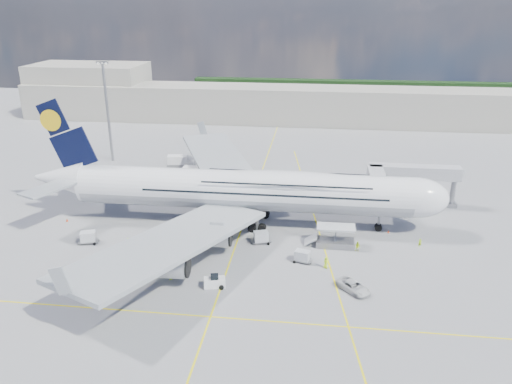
# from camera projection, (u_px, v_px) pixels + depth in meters

# --- Properties ---
(ground) EXTENTS (300.00, 300.00, 0.00)m
(ground) POSITION_uv_depth(u_px,v_px,m) (235.00, 248.00, 85.15)
(ground) COLOR gray
(ground) RESTS_ON ground
(taxi_line_main) EXTENTS (0.25, 220.00, 0.01)m
(taxi_line_main) POSITION_uv_depth(u_px,v_px,m) (235.00, 248.00, 85.14)
(taxi_line_main) COLOR yellow
(taxi_line_main) RESTS_ON ground
(taxi_line_cross) EXTENTS (120.00, 0.25, 0.01)m
(taxi_line_cross) POSITION_uv_depth(u_px,v_px,m) (211.00, 317.00, 66.63)
(taxi_line_cross) COLOR yellow
(taxi_line_cross) RESTS_ON ground
(taxi_line_diag) EXTENTS (14.16, 99.06, 0.01)m
(taxi_line_diag) POSITION_uv_depth(u_px,v_px,m) (318.00, 227.00, 92.79)
(taxi_line_diag) COLOR yellow
(taxi_line_diag) RESTS_ON ground
(airliner) EXTENTS (77.26, 79.15, 23.71)m
(airliner) POSITION_uv_depth(u_px,v_px,m) (244.00, 190.00, 91.90)
(airliner) COLOR white
(airliner) RESTS_ON ground
(jet_bridge) EXTENTS (18.80, 12.10, 8.50)m
(jet_bridge) POSITION_uv_depth(u_px,v_px,m) (400.00, 177.00, 98.63)
(jet_bridge) COLOR #B7B7BC
(jet_bridge) RESTS_ON ground
(cargo_loader) EXTENTS (8.53, 3.20, 3.67)m
(cargo_loader) POSITION_uv_depth(u_px,v_px,m) (334.00, 239.00, 85.44)
(cargo_loader) COLOR silver
(cargo_loader) RESTS_ON ground
(light_mast) EXTENTS (3.00, 0.70, 25.50)m
(light_mast) POSITION_uv_depth(u_px,v_px,m) (108.00, 111.00, 126.64)
(light_mast) COLOR gray
(light_mast) RESTS_ON ground
(terminal) EXTENTS (180.00, 16.00, 12.00)m
(terminal) POSITION_uv_depth(u_px,v_px,m) (280.00, 105.00, 170.92)
(terminal) COLOR #B2AD9E
(terminal) RESTS_ON ground
(hangar) EXTENTS (40.00, 22.00, 18.00)m
(hangar) POSITION_uv_depth(u_px,v_px,m) (90.00, 89.00, 182.52)
(hangar) COLOR #B2AD9E
(hangar) RESTS_ON ground
(tree_line) EXTENTS (160.00, 6.00, 8.00)m
(tree_line) POSITION_uv_depth(u_px,v_px,m) (383.00, 91.00, 208.70)
(tree_line) COLOR #193814
(tree_line) RESTS_ON ground
(dolly_row_a) EXTENTS (3.76, 2.77, 2.13)m
(dolly_row_a) POSITION_uv_depth(u_px,v_px,m) (88.00, 237.00, 86.41)
(dolly_row_a) COLOR gray
(dolly_row_a) RESTS_ON ground
(dolly_row_b) EXTENTS (3.28, 1.92, 0.46)m
(dolly_row_b) POSITION_uv_depth(u_px,v_px,m) (155.00, 247.00, 84.80)
(dolly_row_b) COLOR gray
(dolly_row_b) RESTS_ON ground
(dolly_row_c) EXTENTS (3.47, 2.21, 2.06)m
(dolly_row_c) POSITION_uv_depth(u_px,v_px,m) (190.00, 244.00, 83.89)
(dolly_row_c) COLOR gray
(dolly_row_c) RESTS_ON ground
(dolly_back) EXTENTS (2.92, 1.65, 0.42)m
(dolly_back) POSITION_uv_depth(u_px,v_px,m) (119.00, 253.00, 82.76)
(dolly_back) COLOR gray
(dolly_back) RESTS_ON ground
(dolly_nose_far) EXTENTS (3.46, 2.46, 1.97)m
(dolly_nose_far) POSITION_uv_depth(u_px,v_px,m) (302.00, 256.00, 80.20)
(dolly_nose_far) COLOR gray
(dolly_nose_far) RESTS_ON ground
(dolly_nose_near) EXTENTS (3.71, 2.70, 2.11)m
(dolly_nose_near) POSITION_uv_depth(u_px,v_px,m) (261.00, 237.00, 86.45)
(dolly_nose_near) COLOR gray
(dolly_nose_near) RESTS_ON ground
(baggage_tug) EXTENTS (3.38, 2.11, 1.96)m
(baggage_tug) POSITION_uv_depth(u_px,v_px,m) (215.00, 282.00, 73.23)
(baggage_tug) COLOR white
(baggage_tug) RESTS_ON ground
(catering_truck_inner) EXTENTS (6.17, 2.45, 3.70)m
(catering_truck_inner) POSITION_uv_depth(u_px,v_px,m) (195.00, 175.00, 115.19)
(catering_truck_inner) COLOR gray
(catering_truck_inner) RESTS_ON ground
(catering_truck_outer) EXTENTS (6.92, 3.50, 3.95)m
(catering_truck_outer) POSITION_uv_depth(u_px,v_px,m) (180.00, 164.00, 122.64)
(catering_truck_outer) COLOR gray
(catering_truck_outer) RESTS_ON ground
(service_van) EXTENTS (5.51, 5.69, 1.51)m
(service_van) POSITION_uv_depth(u_px,v_px,m) (354.00, 287.00, 72.22)
(service_van) COLOR silver
(service_van) RESTS_ON ground
(crew_nose) EXTENTS (0.63, 0.49, 1.53)m
(crew_nose) POSITION_uv_depth(u_px,v_px,m) (420.00, 243.00, 85.16)
(crew_nose) COLOR #BFF119
(crew_nose) RESTS_ON ground
(crew_loader) EXTENTS (1.04, 0.92, 1.79)m
(crew_loader) POSITION_uv_depth(u_px,v_px,m) (358.00, 246.00, 83.66)
(crew_loader) COLOR #D6F81A
(crew_loader) RESTS_ON ground
(crew_wing) EXTENTS (0.59, 1.07, 1.73)m
(crew_wing) POSITION_uv_depth(u_px,v_px,m) (128.00, 243.00, 85.02)
(crew_wing) COLOR #A7FD1A
(crew_wing) RESTS_ON ground
(crew_van) EXTENTS (1.11, 1.10, 1.94)m
(crew_van) POSITION_uv_depth(u_px,v_px,m) (326.00, 263.00, 78.38)
(crew_van) COLOR #D1FF1A
(crew_van) RESTS_ON ground
(crew_tug) EXTENTS (1.30, 0.79, 1.96)m
(crew_tug) POSITION_uv_depth(u_px,v_px,m) (170.00, 274.00, 75.07)
(crew_tug) COLOR #D7FF1A
(crew_tug) RESTS_ON ground
(cone_nose) EXTENTS (0.40, 0.40, 0.51)m
(cone_nose) POSITION_uv_depth(u_px,v_px,m) (388.00, 232.00, 90.54)
(cone_nose) COLOR #FF460D
(cone_nose) RESTS_ON ground
(cone_wing_left_inner) EXTENTS (0.44, 0.44, 0.56)m
(cone_wing_left_inner) POSITION_uv_depth(u_px,v_px,m) (183.00, 205.00, 101.97)
(cone_wing_left_inner) COLOR #FF460D
(cone_wing_left_inner) RESTS_ON ground
(cone_wing_left_outer) EXTENTS (0.43, 0.43, 0.55)m
(cone_wing_left_outer) POSITION_uv_depth(u_px,v_px,m) (204.00, 168.00, 124.91)
(cone_wing_left_outer) COLOR #FF460D
(cone_wing_left_outer) RESTS_ON ground
(cone_wing_right_inner) EXTENTS (0.46, 0.46, 0.58)m
(cone_wing_right_inner) POSITION_uv_depth(u_px,v_px,m) (185.00, 233.00, 89.87)
(cone_wing_right_inner) COLOR #FF460D
(cone_wing_right_inner) RESTS_ON ground
(cone_wing_right_outer) EXTENTS (0.42, 0.42, 0.53)m
(cone_wing_right_outer) POSITION_uv_depth(u_px,v_px,m) (184.00, 275.00, 76.10)
(cone_wing_right_outer) COLOR #FF460D
(cone_wing_right_outer) RESTS_ON ground
(cone_tail) EXTENTS (0.44, 0.44, 0.56)m
(cone_tail) POSITION_uv_depth(u_px,v_px,m) (67.00, 220.00, 95.22)
(cone_tail) COLOR #FF460D
(cone_tail) RESTS_ON ground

